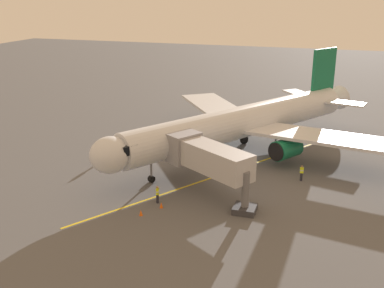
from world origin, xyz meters
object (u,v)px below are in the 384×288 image
(airplane, at_px, (245,122))
(jet_bridge, at_px, (204,157))
(ground_crew_marshaller, at_px, (157,194))
(ground_crew_wing_walker, at_px, (302,173))
(safety_cone_nose_right, at_px, (161,205))
(safety_cone_nose_left, at_px, (141,213))
(ground_crew_loader, at_px, (99,156))

(airplane, xyz_separation_m, jet_bridge, (1.46, 12.41, -0.24))
(airplane, bearing_deg, ground_crew_marshaller, 73.06)
(ground_crew_wing_walker, distance_m, safety_cone_nose_right, 15.63)
(ground_crew_wing_walker, xyz_separation_m, safety_cone_nose_left, (12.80, 12.38, -0.61))
(ground_crew_marshaller, distance_m, safety_cone_nose_right, 1.28)
(ground_crew_marshaller, xyz_separation_m, safety_cone_nose_left, (0.46, 2.83, -0.61))
(ground_crew_marshaller, relative_size, safety_cone_nose_right, 3.11)
(ground_crew_loader, distance_m, safety_cone_nose_left, 14.43)
(jet_bridge, bearing_deg, ground_crew_loader, -16.35)
(jet_bridge, distance_m, ground_crew_loader, 14.63)
(safety_cone_nose_left, xyz_separation_m, safety_cone_nose_right, (-1.17, -1.96, 0.00))
(ground_crew_marshaller, height_order, safety_cone_nose_left, ground_crew_marshaller)
(ground_crew_wing_walker, relative_size, safety_cone_nose_left, 3.11)
(jet_bridge, bearing_deg, ground_crew_marshaller, 46.67)
(safety_cone_nose_left, bearing_deg, ground_crew_wing_walker, -135.96)
(ground_crew_marshaller, height_order, ground_crew_wing_walker, same)
(ground_crew_wing_walker, bearing_deg, ground_crew_loader, 4.76)
(jet_bridge, xyz_separation_m, safety_cone_nose_right, (2.71, 4.50, -3.49))
(airplane, bearing_deg, jet_bridge, 83.28)
(ground_crew_loader, relative_size, safety_cone_nose_right, 3.11)
(airplane, xyz_separation_m, ground_crew_wing_walker, (-7.46, 6.48, -3.12))
(ground_crew_marshaller, xyz_separation_m, ground_crew_wing_walker, (-12.35, -9.55, 0.00))
(jet_bridge, bearing_deg, airplane, -96.72)
(jet_bridge, height_order, ground_crew_marshaller, jet_bridge)
(safety_cone_nose_left, bearing_deg, ground_crew_loader, -46.73)
(jet_bridge, distance_m, safety_cone_nose_right, 6.31)
(airplane, relative_size, ground_crew_wing_walker, 21.00)
(airplane, height_order, ground_crew_wing_walker, airplane)
(safety_cone_nose_left, bearing_deg, airplane, -105.81)
(airplane, bearing_deg, ground_crew_loader, 28.80)
(ground_crew_wing_walker, distance_m, safety_cone_nose_left, 17.82)
(jet_bridge, xyz_separation_m, ground_crew_wing_walker, (-8.92, -5.92, -2.88))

